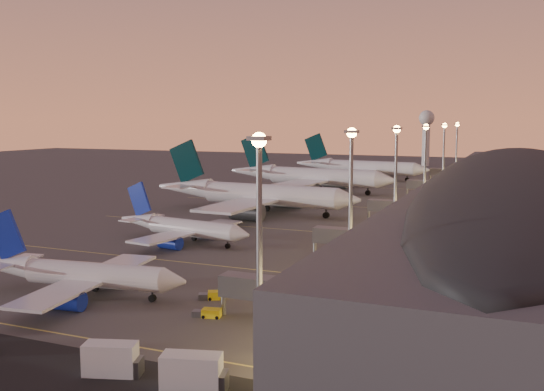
{
  "coord_description": "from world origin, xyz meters",
  "views": [
    {
      "loc": [
        64.24,
        -103.57,
        27.39
      ],
      "look_at": [
        2.0,
        45.0,
        7.0
      ],
      "focal_mm": 40.0,
      "sensor_mm": 36.0,
      "label": 1
    }
  ],
  "objects_px": {
    "airliner_wide_mid": "(309,177)",
    "radar_tower": "(426,128)",
    "baggage_tug_b": "(213,295)",
    "catering_truck_a": "(114,360)",
    "airliner_narrow_south": "(78,274)",
    "airliner_narrow_north": "(182,227)",
    "airliner_wide_near": "(253,194)",
    "baggage_tug_a": "(208,313)",
    "catering_truck_b": "(195,374)",
    "airliner_wide_far": "(360,167)"
  },
  "relations": [
    {
      "from": "airliner_wide_mid",
      "to": "radar_tower",
      "type": "distance_m",
      "value": 149.31
    },
    {
      "from": "baggage_tug_b",
      "to": "catering_truck_a",
      "type": "bearing_deg",
      "value": -109.78
    },
    {
      "from": "airliner_narrow_south",
      "to": "airliner_narrow_north",
      "type": "distance_m",
      "value": 42.32
    },
    {
      "from": "airliner_wide_near",
      "to": "airliner_narrow_south",
      "type": "bearing_deg",
      "value": -80.42
    },
    {
      "from": "catering_truck_a",
      "to": "airliner_wide_near",
      "type": "bearing_deg",
      "value": 89.03
    },
    {
      "from": "airliner_narrow_north",
      "to": "catering_truck_a",
      "type": "distance_m",
      "value": 70.78
    },
    {
      "from": "airliner_narrow_north",
      "to": "baggage_tug_a",
      "type": "distance_m",
      "value": 52.84
    },
    {
      "from": "baggage_tug_b",
      "to": "airliner_narrow_north",
      "type": "bearing_deg",
      "value": 101.05
    },
    {
      "from": "airliner_narrow_north",
      "to": "baggage_tug_b",
      "type": "xyz_separation_m",
      "value": [
        26.96,
        -35.42,
        -2.81
      ]
    },
    {
      "from": "airliner_narrow_north",
      "to": "baggage_tug_b",
      "type": "height_order",
      "value": "airliner_narrow_north"
    },
    {
      "from": "radar_tower",
      "to": "baggage_tug_b",
      "type": "xyz_separation_m",
      "value": [
        11.17,
        -284.05,
        -21.32
      ]
    },
    {
      "from": "airliner_narrow_south",
      "to": "airliner_wide_mid",
      "type": "bearing_deg",
      "value": 87.48
    },
    {
      "from": "catering_truck_a",
      "to": "catering_truck_b",
      "type": "bearing_deg",
      "value": -17.57
    },
    {
      "from": "catering_truck_a",
      "to": "baggage_tug_a",
      "type": "bearing_deg",
      "value": 71.75
    },
    {
      "from": "airliner_wide_far",
      "to": "radar_tower",
      "type": "relative_size",
      "value": 2.0
    },
    {
      "from": "baggage_tug_b",
      "to": "catering_truck_b",
      "type": "bearing_deg",
      "value": -91.33
    },
    {
      "from": "catering_truck_b",
      "to": "baggage_tug_b",
      "type": "bearing_deg",
      "value": 99.04
    },
    {
      "from": "airliner_wide_mid",
      "to": "airliner_narrow_south",
      "type": "bearing_deg",
      "value": -78.2
    },
    {
      "from": "radar_tower",
      "to": "catering_truck_b",
      "type": "height_order",
      "value": "radar_tower"
    },
    {
      "from": "baggage_tug_b",
      "to": "baggage_tug_a",
      "type": "bearing_deg",
      "value": -92.93
    },
    {
      "from": "airliner_wide_mid",
      "to": "radar_tower",
      "type": "height_order",
      "value": "radar_tower"
    },
    {
      "from": "airliner_wide_far",
      "to": "catering_truck_b",
      "type": "bearing_deg",
      "value": -72.11
    },
    {
      "from": "airliner_wide_mid",
      "to": "airliner_wide_far",
      "type": "distance_m",
      "value": 55.27
    },
    {
      "from": "airliner_wide_near",
      "to": "airliner_wide_far",
      "type": "height_order",
      "value": "airliner_wide_near"
    },
    {
      "from": "airliner_wide_mid",
      "to": "baggage_tug_a",
      "type": "distance_m",
      "value": 149.41
    },
    {
      "from": "airliner_narrow_north",
      "to": "airliner_wide_near",
      "type": "relative_size",
      "value": 0.55
    },
    {
      "from": "airliner_narrow_south",
      "to": "baggage_tug_b",
      "type": "xyz_separation_m",
      "value": [
        20.45,
        6.39,
        -2.85
      ]
    },
    {
      "from": "radar_tower",
      "to": "baggage_tug_b",
      "type": "height_order",
      "value": "radar_tower"
    },
    {
      "from": "airliner_wide_near",
      "to": "airliner_wide_mid",
      "type": "bearing_deg",
      "value": 95.73
    },
    {
      "from": "airliner_wide_mid",
      "to": "airliner_wide_far",
      "type": "bearing_deg",
      "value": 91.18
    },
    {
      "from": "airliner_wide_near",
      "to": "catering_truck_b",
      "type": "relative_size",
      "value": 9.28
    },
    {
      "from": "airliner_narrow_south",
      "to": "baggage_tug_b",
      "type": "height_order",
      "value": "airliner_narrow_south"
    },
    {
      "from": "airliner_narrow_south",
      "to": "radar_tower",
      "type": "height_order",
      "value": "radar_tower"
    },
    {
      "from": "airliner_wide_near",
      "to": "baggage_tug_b",
      "type": "xyz_separation_m",
      "value": [
        30.09,
        -80.69,
        -4.91
      ]
    },
    {
      "from": "airliner_narrow_north",
      "to": "radar_tower",
      "type": "relative_size",
      "value": 1.12
    },
    {
      "from": "airliner_wide_near",
      "to": "airliner_wide_mid",
      "type": "relative_size",
      "value": 0.96
    },
    {
      "from": "airliner_wide_near",
      "to": "airliner_wide_mid",
      "type": "xyz_separation_m",
      "value": [
        -2.43,
        56.48,
        0.21
      ]
    },
    {
      "from": "radar_tower",
      "to": "catering_truck_b",
      "type": "distance_m",
      "value": 314.16
    },
    {
      "from": "airliner_wide_far",
      "to": "baggage_tug_a",
      "type": "relative_size",
      "value": 15.4
    },
    {
      "from": "baggage_tug_a",
      "to": "baggage_tug_b",
      "type": "relative_size",
      "value": 0.97
    },
    {
      "from": "airliner_wide_mid",
      "to": "airliner_wide_near",
      "type": "bearing_deg",
      "value": -80.54
    },
    {
      "from": "radar_tower",
      "to": "catering_truck_a",
      "type": "distance_m",
      "value": 313.62
    },
    {
      "from": "airliner_wide_near",
      "to": "airliner_wide_mid",
      "type": "height_order",
      "value": "airliner_wide_mid"
    },
    {
      "from": "radar_tower",
      "to": "catering_truck_a",
      "type": "xyz_separation_m",
      "value": [
        14.4,
        -312.63,
        -20.24
      ]
    },
    {
      "from": "radar_tower",
      "to": "baggage_tug_b",
      "type": "bearing_deg",
      "value": -87.75
    },
    {
      "from": "baggage_tug_a",
      "to": "baggage_tug_b",
      "type": "xyz_separation_m",
      "value": [
        -3.35,
        7.77,
        0.01
      ]
    },
    {
      "from": "airliner_wide_mid",
      "to": "catering_truck_a",
      "type": "distance_m",
      "value": 169.61
    },
    {
      "from": "airliner_narrow_north",
      "to": "catering_truck_b",
      "type": "xyz_separation_m",
      "value": [
        40.19,
        -63.94,
        -1.6
      ]
    },
    {
      "from": "catering_truck_b",
      "to": "baggage_tug_a",
      "type": "bearing_deg",
      "value": 99.63
    },
    {
      "from": "airliner_narrow_south",
      "to": "catering_truck_a",
      "type": "relative_size",
      "value": 5.54
    }
  ]
}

